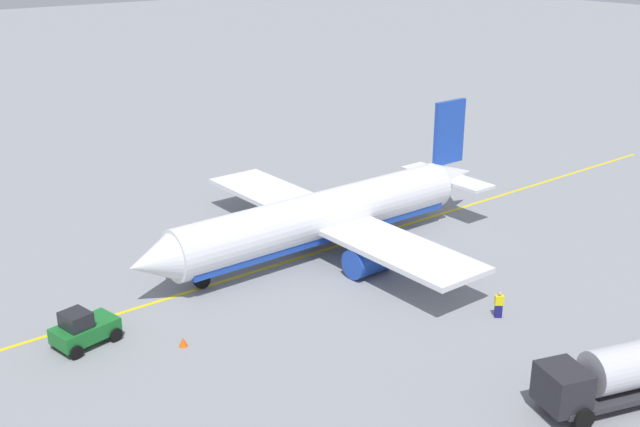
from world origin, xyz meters
TOP-DOWN VIEW (x-y plane):
  - ground_plane at (0.00, 0.00)m, footprint 400.00×400.00m
  - airplane at (-0.50, 0.00)m, footprint 31.24×26.96m
  - fuel_tanker at (-0.54, 24.73)m, footprint 10.93×5.68m
  - pushback_tug at (19.03, 2.32)m, footprint 3.91×2.90m
  - refueling_worker at (-2.26, 14.83)m, footprint 0.63×0.61m
  - safety_cone_nose at (14.69, 6.02)m, footprint 0.51×0.51m
  - taxi_line_marking at (0.00, 0.00)m, footprint 84.59×0.38m

SIDE VIEW (x-z plane):
  - ground_plane at x=0.00m, z-range 0.00..0.00m
  - taxi_line_marking at x=0.00m, z-range 0.00..0.01m
  - safety_cone_nose at x=14.69m, z-range 0.00..0.56m
  - refueling_worker at x=-2.26m, z-range -0.03..1.68m
  - pushback_tug at x=19.03m, z-range -0.09..2.11m
  - fuel_tanker at x=-0.54m, z-range 0.15..3.30m
  - airplane at x=-0.50m, z-range -2.18..7.39m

